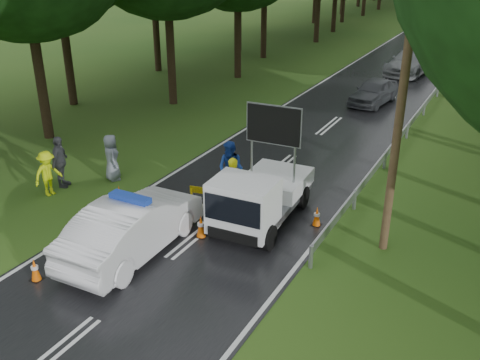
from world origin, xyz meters
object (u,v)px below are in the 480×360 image
Objects in this scene: queue_car_second at (411,62)px; queue_car_third at (435,47)px; police_sedan at (133,227)px; officer at (233,184)px; work_truck at (258,197)px; barrier at (224,197)px; queue_car_fourth at (463,35)px; queue_car_first at (374,91)px; civilian at (231,169)px.

queue_car_third is at bearing 93.88° from queue_car_second.
officer is (1.18, 3.76, 0.09)m from police_sedan.
queue_car_third is (0.16, 30.34, -0.19)m from work_truck.
queue_car_second is at bearing -107.31° from officer.
queue_car_second is (-0.28, 23.78, -0.17)m from work_truck.
queue_car_second is 0.99× the size of queue_car_third.
queue_car_fourth reaches higher than barrier.
work_truck is at bearing -128.68° from police_sedan.
queue_car_third is (0.68, 15.00, 0.09)m from queue_car_first.
queue_car_first reaches higher than barrier.
civilian is 13.93m from queue_car_first.
police_sedan reaches higher than queue_car_third.
queue_car_second is (0.94, 23.19, -0.12)m from officer.
queue_car_first reaches higher than queue_car_fourth.
queue_car_fourth is at bearing 76.97° from queue_car_third.
work_truck reaches higher than queue_car_second.
queue_car_first is at bearing -98.38° from queue_car_third.
barrier is 0.42× the size of queue_car_second.
police_sedan is 2.21× the size of barrier.
queue_car_third is 8.06m from queue_car_fourth.
police_sedan is at bearing -95.91° from civilian.
barrier is (-1.17, -0.07, -0.24)m from work_truck.
work_truck is 2.32m from civilian.
barrier is 0.57× the size of queue_car_first.
civilian is (-1.79, 1.47, 0.03)m from work_truck.
queue_car_fourth is (1.17, 38.33, -0.30)m from work_truck.
officer is 0.33× the size of queue_car_third.
barrier is 23.86m from queue_car_second.
queue_car_third is (2.56, 33.51, -0.05)m from police_sedan.
queue_car_fourth is at bearing 85.42° from work_truck.
queue_car_first is at bearing 75.52° from barrier.
officer reaches higher than queue_car_second.
work_truck is 1.36m from officer.
barrier is at bearing -89.91° from queue_car_fourth.
police_sedan is at bearing 57.67° from officer.
police_sedan is at bearing -86.81° from queue_car_second.
queue_car_fourth is at bearing -108.61° from officer.
work_truck is at bearing 139.31° from officer.
queue_car_second is (2.12, 26.95, -0.03)m from police_sedan.
civilian is at bearing -72.06° from officer.
work_truck is at bearing -88.16° from queue_car_fourth.
officer is at bearing 82.03° from barrier.
civilian is (-0.62, 1.54, 0.26)m from barrier.
civilian is 28.93m from queue_car_third.
police_sedan is 18.60m from queue_car_first.
work_truck is 0.83× the size of queue_car_second.
officer is at bearing -55.56° from civilian.
work_truck reaches higher than officer.
queue_car_second reaches higher than queue_car_first.
queue_car_fourth is (2.97, 36.86, -0.32)m from civilian.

